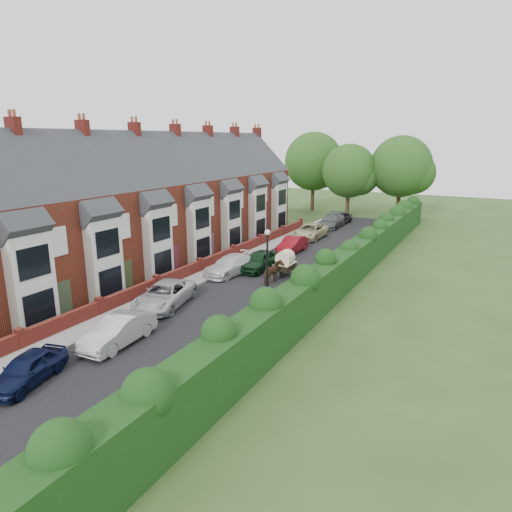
# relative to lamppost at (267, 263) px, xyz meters

# --- Properties ---
(ground) EXTENTS (140.00, 140.00, 0.00)m
(ground) POSITION_rel_lamppost_xyz_m (-3.40, -4.00, -3.30)
(ground) COLOR #2D4C1E
(ground) RESTS_ON ground
(road) EXTENTS (6.00, 58.00, 0.02)m
(road) POSITION_rel_lamppost_xyz_m (-3.90, 7.00, -3.29)
(road) COLOR black
(road) RESTS_ON ground
(pavement_hedge_side) EXTENTS (2.20, 58.00, 0.12)m
(pavement_hedge_side) POSITION_rel_lamppost_xyz_m (0.20, 7.00, -3.24)
(pavement_hedge_side) COLOR #999691
(pavement_hedge_side) RESTS_ON ground
(pavement_house_side) EXTENTS (1.70, 58.00, 0.12)m
(pavement_house_side) POSITION_rel_lamppost_xyz_m (-7.75, 7.00, -3.24)
(pavement_house_side) COLOR #999691
(pavement_house_side) RESTS_ON ground
(kerb_hedge_side) EXTENTS (0.18, 58.00, 0.13)m
(kerb_hedge_side) POSITION_rel_lamppost_xyz_m (-0.85, 7.00, -3.23)
(kerb_hedge_side) COLOR gray
(kerb_hedge_side) RESTS_ON ground
(kerb_house_side) EXTENTS (0.18, 58.00, 0.13)m
(kerb_house_side) POSITION_rel_lamppost_xyz_m (-6.95, 7.00, -3.23)
(kerb_house_side) COLOR gray
(kerb_house_side) RESTS_ON ground
(hedge) EXTENTS (2.10, 58.00, 2.85)m
(hedge) POSITION_rel_lamppost_xyz_m (2.00, 7.00, -1.70)
(hedge) COLOR #173310
(hedge) RESTS_ON ground
(terrace_row) EXTENTS (9.05, 40.50, 11.50)m
(terrace_row) POSITION_rel_lamppost_xyz_m (-14.27, 5.98, 1.18)
(terrace_row) COLOR maroon
(terrace_row) RESTS_ON ground
(garden_wall_row) EXTENTS (0.35, 40.35, 1.10)m
(garden_wall_row) POSITION_rel_lamppost_xyz_m (-8.75, 6.00, -2.84)
(garden_wall_row) COLOR maroon
(garden_wall_row) RESTS_ON ground
(lamppost) EXTENTS (0.32, 0.32, 5.16)m
(lamppost) POSITION_rel_lamppost_xyz_m (0.00, 0.00, 0.00)
(lamppost) COLOR black
(lamppost) RESTS_ON ground
(tree_far_left) EXTENTS (7.14, 6.80, 9.29)m
(tree_far_left) POSITION_rel_lamppost_xyz_m (-6.05, 36.08, 2.41)
(tree_far_left) COLOR #332316
(tree_far_left) RESTS_ON ground
(tree_far_right) EXTENTS (7.98, 7.60, 10.31)m
(tree_far_right) POSITION_rel_lamppost_xyz_m (-0.01, 38.08, 3.02)
(tree_far_right) COLOR #332316
(tree_far_right) RESTS_ON ground
(tree_far_back) EXTENTS (8.40, 8.00, 10.82)m
(tree_far_back) POSITION_rel_lamppost_xyz_m (-11.99, 39.08, 3.32)
(tree_far_back) COLOR #332316
(tree_far_back) RESTS_ON ground
(car_navy) EXTENTS (2.36, 4.03, 1.29)m
(car_navy) POSITION_rel_lamppost_xyz_m (-5.65, -10.87, -2.65)
(car_navy) COLOR #0B1233
(car_navy) RESTS_ON ground
(car_silver_a) EXTENTS (1.76, 4.41, 1.43)m
(car_silver_a) POSITION_rel_lamppost_xyz_m (-5.00, -6.35, -2.58)
(car_silver_a) COLOR silver
(car_silver_a) RESTS_ON ground
(car_silver_b) EXTENTS (3.48, 5.57, 1.44)m
(car_silver_b) POSITION_rel_lamppost_xyz_m (-6.40, -1.07, -2.58)
(car_silver_b) COLOR silver
(car_silver_b) RESTS_ON ground
(car_white) EXTENTS (2.80, 5.17, 1.42)m
(car_white) POSITION_rel_lamppost_xyz_m (-6.33, 6.60, -2.59)
(car_white) COLOR silver
(car_white) RESTS_ON ground
(car_green) EXTENTS (1.92, 4.50, 1.51)m
(car_green) POSITION_rel_lamppost_xyz_m (-5.00, 8.60, -2.54)
(car_green) COLOR black
(car_green) RESTS_ON ground
(car_red) EXTENTS (1.52, 4.28, 1.41)m
(car_red) POSITION_rel_lamppost_xyz_m (-5.00, 15.05, -2.59)
(car_red) COLOR maroon
(car_red) RESTS_ON ground
(car_beige) EXTENTS (2.55, 5.41, 1.49)m
(car_beige) POSITION_rel_lamppost_xyz_m (-5.73, 21.22, -2.55)
(car_beige) COLOR #C8BE90
(car_beige) RESTS_ON ground
(car_grey) EXTENTS (2.22, 5.28, 1.52)m
(car_grey) POSITION_rel_lamppost_xyz_m (-5.77, 28.02, -2.54)
(car_grey) COLOR #515558
(car_grey) RESTS_ON ground
(car_black) EXTENTS (1.94, 3.99, 1.31)m
(car_black) POSITION_rel_lamppost_xyz_m (-5.57, 31.00, -2.64)
(car_black) COLOR black
(car_black) RESTS_ON ground
(horse) EXTENTS (0.94, 1.90, 1.57)m
(horse) POSITION_rel_lamppost_xyz_m (-2.57, 6.09, -2.51)
(horse) COLOR #4C2F1B
(horse) RESTS_ON ground
(horse_cart) EXTENTS (1.22, 2.70, 1.95)m
(horse_cart) POSITION_rel_lamppost_xyz_m (-2.57, 8.10, -2.18)
(horse_cart) COLOR black
(horse_cart) RESTS_ON ground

